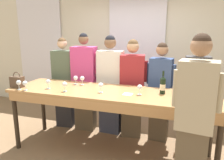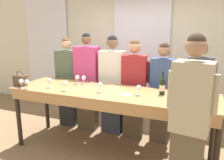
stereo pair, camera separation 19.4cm
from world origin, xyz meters
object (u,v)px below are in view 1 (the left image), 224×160
object	(u,v)px
handbag	(17,81)
guest_navy_coat	(160,91)
wine_glass_center_left	(25,83)
wine_glass_front_right	(76,78)
wine_bottle	(163,85)
guest_striped_shirt	(132,88)
tasting_bar	(110,98)
wine_glass_back_mid	(204,97)
guest_beige_cap	(195,93)
guest_pink_top	(85,83)
guest_cream_sweater	(110,84)
wine_glass_front_left	(140,87)
wine_glass_center_right	(48,82)
wine_glass_center_mid	(65,85)
wine_glass_back_left	(19,83)
wine_glass_back_right	(82,79)
wine_glass_front_mid	(101,85)
host_pouring	(194,122)

from	to	relation	value
handbag	guest_navy_coat	xyz separation A→B (m)	(2.14, 0.91, -0.22)
handbag	wine_glass_center_left	bearing A→B (deg)	-24.92
wine_glass_front_right	guest_navy_coat	size ratio (longest dim) A/B	0.09
wine_bottle	guest_striped_shirt	xyz separation A→B (m)	(-0.57, 0.55, -0.24)
tasting_bar	wine_glass_back_mid	xyz separation A→B (m)	(1.27, -0.20, 0.20)
guest_beige_cap	wine_glass_front_right	bearing A→B (deg)	-166.71
guest_striped_shirt	wine_bottle	bearing A→B (deg)	-44.15
guest_pink_top	guest_navy_coat	distance (m)	1.40
wine_bottle	wine_glass_center_left	distance (m)	2.03
tasting_bar	guest_cream_sweater	distance (m)	0.73
wine_glass_front_left	guest_cream_sweater	xyz separation A→B (m)	(-0.68, 0.71, -0.17)
wine_glass_front_left	wine_glass_center_right	distance (m)	1.41
wine_glass_center_mid	handbag	bearing A→B (deg)	-178.99
wine_glass_center_right	guest_cream_sweater	world-z (taller)	guest_cream_sweater
wine_glass_front_right	wine_glass_back_left	world-z (taller)	same
wine_glass_center_left	guest_cream_sweater	distance (m)	1.44
wine_bottle	guest_navy_coat	size ratio (longest dim) A/B	0.19
tasting_bar	wine_glass_center_right	distance (m)	0.98
guest_striped_shirt	guest_navy_coat	distance (m)	0.49
wine_bottle	wine_glass_front_right	distance (m)	1.43
wine_glass_back_mid	wine_glass_back_right	size ratio (longest dim) A/B	1.00
wine_glass_front_right	wine_glass_back_left	bearing A→B (deg)	-139.39
tasting_bar	wine_glass_center_left	bearing A→B (deg)	-165.10
guest_cream_sweater	guest_pink_top	bearing A→B (deg)	180.00
wine_glass_front_right	wine_glass_center_right	world-z (taller)	same
wine_glass_front_mid	guest_cream_sweater	size ratio (longest dim) A/B	0.08
tasting_bar	wine_glass_front_left	world-z (taller)	wine_glass_front_left
wine_bottle	wine_glass_front_right	world-z (taller)	wine_bottle
wine_bottle	wine_glass_center_mid	bearing A→B (deg)	-166.13
wine_glass_front_right	wine_glass_center_left	bearing A→B (deg)	-133.80
wine_glass_center_right	wine_glass_back_mid	xyz separation A→B (m)	(2.23, -0.07, 0.00)
wine_glass_center_left	wine_glass_back_left	world-z (taller)	same
guest_striped_shirt	wine_glass_center_left	bearing A→B (deg)	-144.08
guest_striped_shirt	host_pouring	distance (m)	1.68
wine_glass_center_right	wine_glass_back_left	distance (m)	0.44
handbag	guest_pink_top	distance (m)	1.18
handbag	wine_glass_center_right	bearing A→B (deg)	8.95
wine_glass_center_mid	guest_striped_shirt	distance (m)	1.22
wine_glass_center_right	tasting_bar	bearing A→B (deg)	7.86
wine_glass_back_right	guest_pink_top	world-z (taller)	guest_pink_top
wine_glass_back_left	host_pouring	bearing A→B (deg)	-7.93
guest_cream_sweater	host_pouring	distance (m)	1.94
wine_bottle	wine_glass_front_left	xyz separation A→B (m)	(-0.30, -0.16, -0.02)
tasting_bar	wine_glass_front_mid	xyz separation A→B (m)	(-0.10, -0.08, 0.20)
tasting_bar	guest_striped_shirt	world-z (taller)	guest_striped_shirt
wine_glass_back_mid	guest_striped_shirt	xyz separation A→B (m)	(-1.09, 0.89, -0.22)
tasting_bar	guest_pink_top	world-z (taller)	guest_pink_top
wine_glass_center_right	guest_cream_sweater	distance (m)	1.12
wine_bottle	wine_glass_front_mid	xyz separation A→B (m)	(-0.85, -0.22, -0.02)
wine_glass_center_left	wine_glass_back_mid	bearing A→B (deg)	2.93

